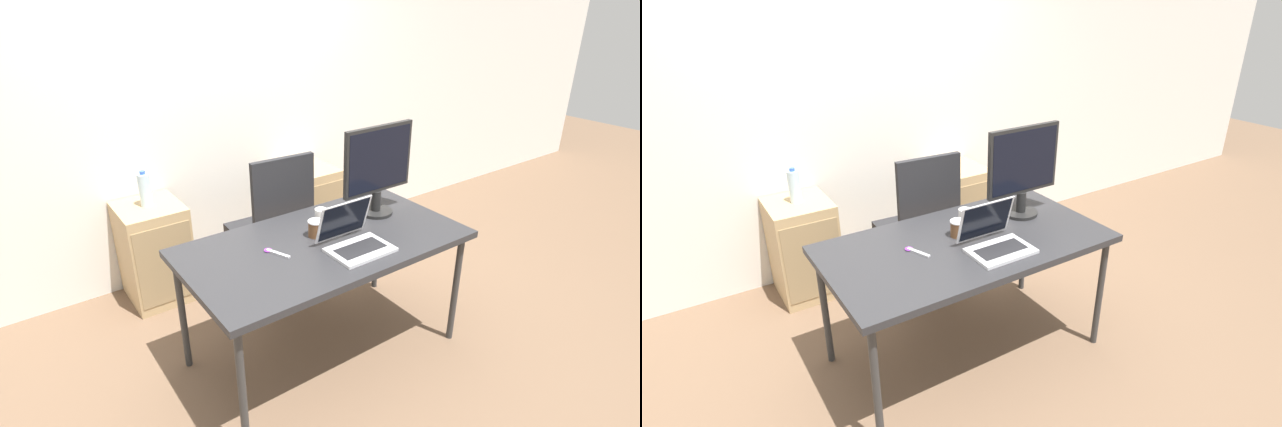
% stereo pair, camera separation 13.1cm
% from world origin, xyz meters
% --- Properties ---
extents(ground_plane, '(14.00, 14.00, 0.00)m').
position_xyz_m(ground_plane, '(0.00, 0.00, 0.00)').
color(ground_plane, brown).
extents(wall_back, '(10.00, 0.05, 2.60)m').
position_xyz_m(wall_back, '(0.00, 1.46, 1.30)').
color(wall_back, silver).
rests_on(wall_back, ground_plane).
extents(desk, '(1.59, 0.85, 0.78)m').
position_xyz_m(desk, '(0.00, 0.00, 0.72)').
color(desk, '#28282B').
rests_on(desk, ground_plane).
extents(office_chair, '(0.56, 0.57, 1.09)m').
position_xyz_m(office_chair, '(0.09, 0.75, 0.42)').
color(office_chair, '#232326').
rests_on(office_chair, ground_plane).
extents(cabinet_left, '(0.42, 0.46, 0.72)m').
position_xyz_m(cabinet_left, '(-0.61, 1.19, 0.36)').
color(cabinet_left, tan).
rests_on(cabinet_left, ground_plane).
extents(cabinet_right, '(0.42, 0.46, 0.72)m').
position_xyz_m(cabinet_right, '(0.69, 1.19, 0.36)').
color(cabinet_right, tan).
rests_on(cabinet_right, ground_plane).
extents(water_bottle, '(0.08, 0.08, 0.25)m').
position_xyz_m(water_bottle, '(-0.61, 1.20, 0.83)').
color(water_bottle, silver).
rests_on(water_bottle, cabinet_left).
extents(laptop_center, '(0.34, 0.30, 0.25)m').
position_xyz_m(laptop_center, '(0.08, -0.16, 0.83)').
color(laptop_center, silver).
rests_on(laptop_center, desk).
extents(monitor, '(0.50, 0.21, 0.56)m').
position_xyz_m(monitor, '(0.48, 0.11, 1.07)').
color(monitor, black).
rests_on(monitor, desk).
extents(mouse, '(0.04, 0.06, 0.03)m').
position_xyz_m(mouse, '(0.17, 0.01, 0.79)').
color(mouse, silver).
rests_on(mouse, desk).
extents(coffee_cup_white, '(0.07, 0.07, 0.09)m').
position_xyz_m(coffee_cup_white, '(0.12, 0.20, 0.82)').
color(coffee_cup_white, white).
rests_on(coffee_cup_white, desk).
extents(coffee_cup_brown, '(0.09, 0.09, 0.10)m').
position_xyz_m(coffee_cup_brown, '(-0.01, 0.07, 0.82)').
color(coffee_cup_brown, brown).
rests_on(coffee_cup_brown, desk).
extents(scissors, '(0.09, 0.16, 0.01)m').
position_xyz_m(scissors, '(-0.30, 0.04, 0.78)').
color(scissors, '#B2B2B7').
rests_on(scissors, desk).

